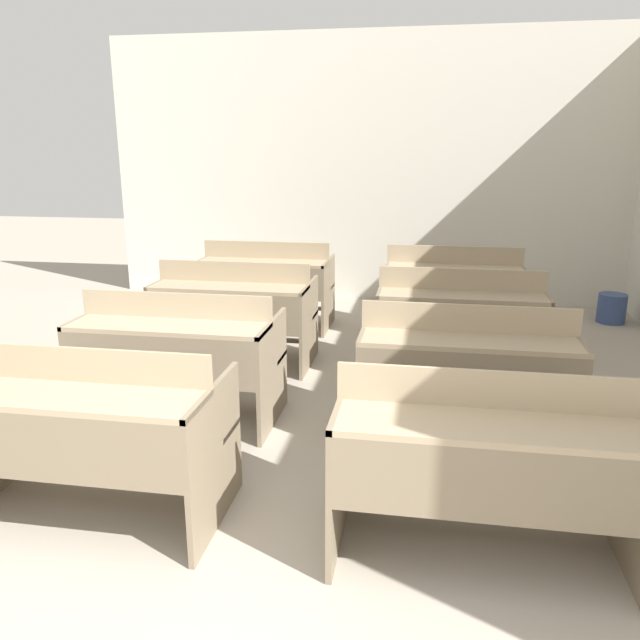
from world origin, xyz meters
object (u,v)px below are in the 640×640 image
(bench_third_left, at_px, (234,310))
(bench_back_left, at_px, (267,281))
(wastepaper_bin, at_px, (612,308))
(bench_front_right, at_px, (483,459))
(bench_front_left, at_px, (86,428))
(bench_back_right, at_px, (453,288))
(bench_second_left, at_px, (178,353))
(bench_second_right, at_px, (466,369))
(bench_third_right, at_px, (460,319))

(bench_third_left, bearing_deg, bench_back_left, 91.08)
(wastepaper_bin, bearing_deg, bench_front_right, -111.49)
(bench_front_left, bearing_deg, bench_back_right, 62.25)
(bench_front_left, distance_m, wastepaper_bin, 5.77)
(bench_front_right, relative_size, bench_second_left, 1.00)
(bench_second_right, relative_size, bench_back_left, 1.00)
(wastepaper_bin, bearing_deg, bench_back_left, -168.08)
(bench_front_left, xyz_separation_m, bench_third_right, (1.94, 2.44, 0.00))
(bench_back_left, xyz_separation_m, wastepaper_bin, (3.69, 0.78, -0.33))
(bench_front_left, distance_m, bench_third_right, 3.12)
(bench_second_right, xyz_separation_m, bench_third_right, (0.02, 1.22, 0.00))
(bench_front_right, bearing_deg, bench_back_right, 90.18)
(bench_front_left, height_order, wastepaper_bin, bench_front_left)
(bench_front_right, bearing_deg, bench_second_left, 148.09)
(bench_back_right, bearing_deg, bench_second_left, -128.33)
(bench_third_left, relative_size, bench_back_left, 1.00)
(bench_second_right, height_order, bench_back_left, same)
(bench_second_right, height_order, wastepaper_bin, bench_second_right)
(bench_front_left, distance_m, bench_second_right, 2.28)
(bench_front_left, relative_size, wastepaper_bin, 4.19)
(bench_second_left, distance_m, bench_third_right, 2.30)
(bench_back_left, distance_m, wastepaper_bin, 3.78)
(bench_front_right, distance_m, bench_second_left, 2.29)
(bench_front_right, bearing_deg, wastepaper_bin, 68.51)
(bench_back_right, xyz_separation_m, wastepaper_bin, (1.75, 0.76, -0.33))
(bench_front_right, relative_size, wastepaper_bin, 4.19)
(bench_second_right, height_order, bench_third_right, same)
(bench_front_left, relative_size, bench_third_left, 1.00)
(bench_front_right, xyz_separation_m, bench_second_left, (-1.95, 1.21, 0.00))
(bench_second_left, xyz_separation_m, bench_third_right, (1.95, 1.22, 0.00))
(bench_third_right, xyz_separation_m, wastepaper_bin, (1.74, 1.99, -0.33))
(bench_front_left, xyz_separation_m, bench_second_right, (1.93, 1.21, 0.00))
(bench_front_right, xyz_separation_m, bench_second_right, (-0.01, 1.21, 0.00))
(bench_front_right, bearing_deg, bench_third_right, 89.95)
(bench_second_left, height_order, bench_second_right, same)
(bench_second_right, bearing_deg, bench_third_right, 89.28)
(bench_front_right, xyz_separation_m, wastepaper_bin, (1.74, 4.42, -0.33))
(bench_third_right, height_order, bench_back_left, same)
(bench_third_right, distance_m, bench_back_right, 1.23)
(bench_third_left, relative_size, bench_third_right, 1.00)
(bench_front_left, relative_size, bench_second_right, 1.00)
(bench_front_right, height_order, bench_second_right, same)
(bench_second_left, relative_size, wastepaper_bin, 4.19)
(bench_third_right, bearing_deg, bench_front_left, -128.54)
(bench_second_left, bearing_deg, bench_third_right, 32.08)
(bench_back_left, bearing_deg, bench_front_right, -61.93)
(bench_back_left, bearing_deg, bench_third_left, -88.92)
(bench_front_left, xyz_separation_m, wastepaper_bin, (3.68, 4.43, -0.33))
(bench_back_right, bearing_deg, bench_second_right, -90.05)
(bench_front_left, bearing_deg, bench_second_left, 90.38)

